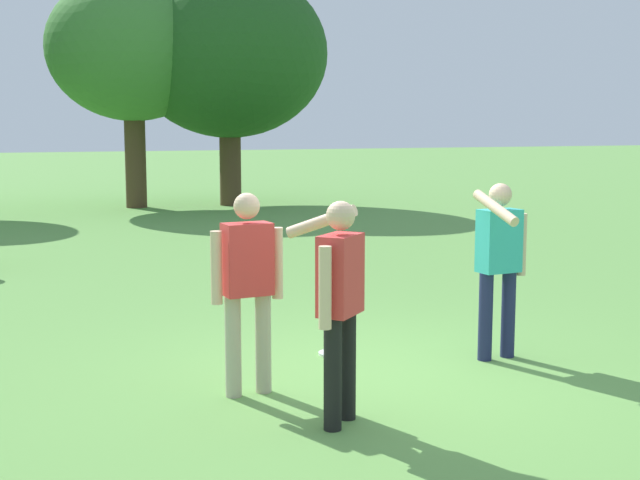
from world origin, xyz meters
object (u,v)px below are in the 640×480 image
Objects in this scene: person_thrower at (248,280)px; tree_back_left at (229,54)px; frisbee at (332,353)px; person_catcher at (500,257)px; tree_slender_mid at (132,49)px; person_bystander at (339,295)px.

person_thrower is 0.27× the size of tree_back_left.
frisbee is 15.68m from tree_back_left.
person_catcher is 16.13m from tree_slender_mid.
tree_slender_mid is at bearing 87.87° from frisbee.
person_thrower is 1.00× the size of person_bystander.
person_bystander is at bearing -110.35° from frisbee.
frisbee is 0.05× the size of tree_slender_mid.
person_catcher is 0.27× the size of tree_back_left.
person_thrower is at bearing -140.86° from frisbee.
person_bystander is 2.13m from frisbee.
tree_slender_mid is (0.56, 15.14, 4.00)m from frisbee.
tree_slender_mid reaches higher than person_thrower.
tree_slender_mid reaches higher than person_bystander.
tree_slender_mid is at bearing 84.15° from person_thrower.
person_bystander is at bearing -151.55° from person_catcher.
tree_back_left is (3.67, 16.67, 2.98)m from person_bystander.
tree_slender_mid is (-0.82, 15.82, 3.05)m from person_catcher.
tree_back_left is at bearing 78.59° from frisbee.
person_thrower is 2.47m from person_catcher.
frisbee is (0.66, 1.79, -0.95)m from person_bystander.
frisbee is 15.67m from tree_slender_mid.
tree_slender_mid is (1.64, 16.02, 3.07)m from person_thrower.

